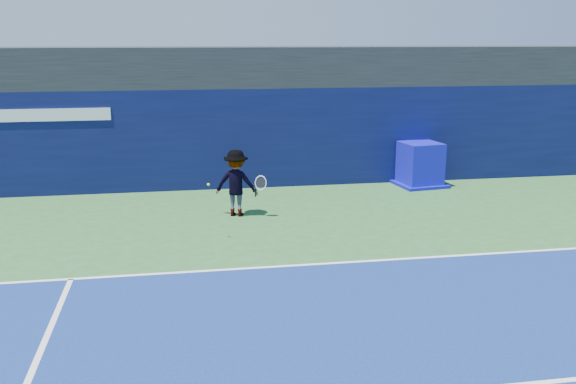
# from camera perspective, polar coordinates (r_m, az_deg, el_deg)

# --- Properties ---
(ground) EXTENTS (80.00, 80.00, 0.00)m
(ground) POSITION_cam_1_polar(r_m,az_deg,el_deg) (10.45, 7.39, -11.90)
(ground) COLOR #2C622C
(ground) RESTS_ON ground
(baseline) EXTENTS (24.00, 0.10, 0.01)m
(baseline) POSITION_cam_1_polar(r_m,az_deg,el_deg) (13.12, 3.51, -6.36)
(baseline) COLOR white
(baseline) RESTS_ON ground
(stadium_band) EXTENTS (36.00, 3.00, 1.20)m
(stadium_band) POSITION_cam_1_polar(r_m,az_deg,el_deg) (20.71, -1.89, 11.13)
(stadium_band) COLOR black
(stadium_band) RESTS_ON back_wall_assembly
(back_wall_assembly) EXTENTS (36.00, 1.03, 3.00)m
(back_wall_assembly) POSITION_cam_1_polar(r_m,az_deg,el_deg) (19.92, -1.44, 4.97)
(back_wall_assembly) COLOR #0B0F3C
(back_wall_assembly) RESTS_ON ground
(equipment_cart) EXTENTS (1.58, 1.58, 1.34)m
(equipment_cart) POSITION_cam_1_polar(r_m,az_deg,el_deg) (20.25, 11.66, 2.28)
(equipment_cart) COLOR #100DB6
(equipment_cart) RESTS_ON ground
(tennis_player) EXTENTS (1.37, 0.97, 1.71)m
(tennis_player) POSITION_cam_1_polar(r_m,az_deg,el_deg) (16.45, -4.61, 0.80)
(tennis_player) COLOR white
(tennis_player) RESTS_ON ground
(tennis_ball) EXTENTS (0.06, 0.06, 0.06)m
(tennis_ball) POSITION_cam_1_polar(r_m,az_deg,el_deg) (14.39, -7.09, 0.67)
(tennis_ball) COLOR #C8E018
(tennis_ball) RESTS_ON ground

